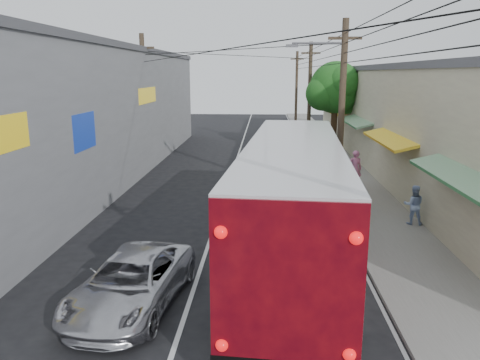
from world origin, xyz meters
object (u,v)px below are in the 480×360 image
object	(u,v)px
parked_car_far	(300,141)
pedestrian_far	(414,205)
parked_car_mid	(293,150)
coach_bus	(293,199)
pedestrian_near	(355,169)
parked_suv	(324,185)
jeepney	(132,282)

from	to	relation	value
parked_car_far	pedestrian_far	distance (m)	18.40
pedestrian_far	parked_car_mid	bearing A→B (deg)	-64.90
coach_bus	pedestrian_near	xyz separation A→B (m)	(3.66, 9.26, -0.89)
coach_bus	parked_car_mid	world-z (taller)	coach_bus
parked_suv	coach_bus	bearing A→B (deg)	-106.46
jeepney	pedestrian_far	world-z (taller)	pedestrian_far
parked_suv	parked_car_mid	bearing A→B (deg)	93.33
coach_bus	jeepney	world-z (taller)	coach_bus
coach_bus	pedestrian_far	distance (m)	5.96
jeepney	parked_car_mid	xyz separation A→B (m)	(5.20, 20.12, 0.10)
coach_bus	pedestrian_near	world-z (taller)	coach_bus
coach_bus	parked_suv	world-z (taller)	coach_bus
parked_car_mid	coach_bus	bearing A→B (deg)	-92.95
coach_bus	parked_car_mid	size ratio (longest dim) A/B	2.96
parked_car_mid	parked_car_far	world-z (taller)	parked_car_mid
pedestrian_near	pedestrian_far	distance (m)	6.02
coach_bus	parked_suv	size ratio (longest dim) A/B	2.23
parked_suv	parked_car_far	bearing A→B (deg)	88.82
parked_suv	parked_car_mid	size ratio (longest dim) A/B	1.33
pedestrian_near	pedestrian_far	bearing A→B (deg)	102.06
coach_bus	pedestrian_far	size ratio (longest dim) A/B	8.69
coach_bus	parked_car_far	xyz separation A→B (m)	(1.80, 21.51, -1.22)
parked_car_mid	pedestrian_far	size ratio (longest dim) A/B	2.93
parked_car_mid	pedestrian_near	world-z (taller)	pedestrian_near
jeepney	parked_suv	bearing A→B (deg)	66.21
parked_car_mid	parked_car_far	xyz separation A→B (m)	(0.80, 4.78, -0.03)
coach_bus	jeepney	size ratio (longest dim) A/B	2.79
parked_suv	pedestrian_near	size ratio (longest dim) A/B	3.16
coach_bus	pedestrian_near	bearing A→B (deg)	72.81
parked_car_far	coach_bus	bearing A→B (deg)	-89.22
jeepney	parked_car_mid	distance (m)	20.78
coach_bus	parked_car_far	size ratio (longest dim) A/B	2.97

